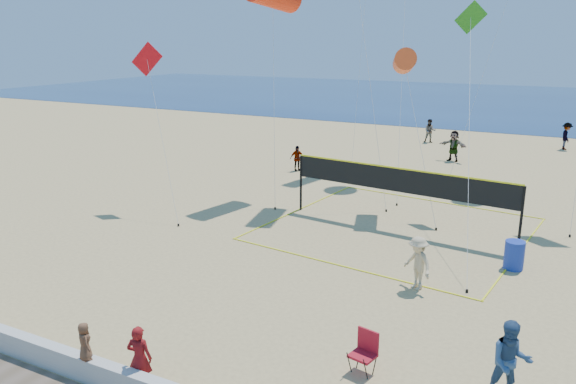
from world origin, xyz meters
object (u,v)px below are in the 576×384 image
at_px(woman, 140,358).
at_px(camp_chair, 365,349).
at_px(trash_barrel, 514,255).
at_px(volleyball_net, 399,187).

height_order(woman, camp_chair, woman).
relative_size(woman, trash_barrel, 1.58).
xyz_separation_m(camp_chair, trash_barrel, (2.42, 7.99, -0.09)).
bearing_deg(trash_barrel, volleyball_net, 154.74).
distance_m(camp_chair, trash_barrel, 8.34).
bearing_deg(volleyball_net, trash_barrel, -18.17).
bearing_deg(camp_chair, trash_barrel, 85.73).
xyz_separation_m(woman, volleyball_net, (1.92, 13.07, 0.99)).
bearing_deg(camp_chair, volleyball_net, 114.88).
height_order(woman, trash_barrel, woman).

